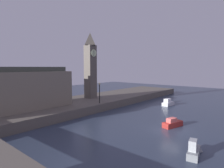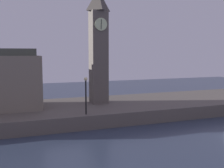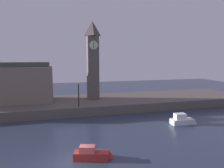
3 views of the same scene
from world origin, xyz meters
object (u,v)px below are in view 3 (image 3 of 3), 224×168
at_px(clock_tower, 93,59).
at_px(boat_dinghy_red, 94,154).
at_px(boat_ferry_white, 184,120).
at_px(streetlamp, 79,91).

height_order(clock_tower, boat_dinghy_red, clock_tower).
bearing_deg(clock_tower, boat_ferry_white, -52.92).
bearing_deg(streetlamp, clock_tower, 60.94).
bearing_deg(boat_ferry_white, clock_tower, 127.08).
distance_m(clock_tower, boat_dinghy_red, 22.35).
relative_size(clock_tower, boat_dinghy_red, 3.70).
bearing_deg(streetlamp, boat_dinghy_red, -90.53).
bearing_deg(clock_tower, boat_dinghy_red, -99.55).
distance_m(clock_tower, streetlamp, 8.39).
height_order(streetlamp, boat_ferry_white, streetlamp).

